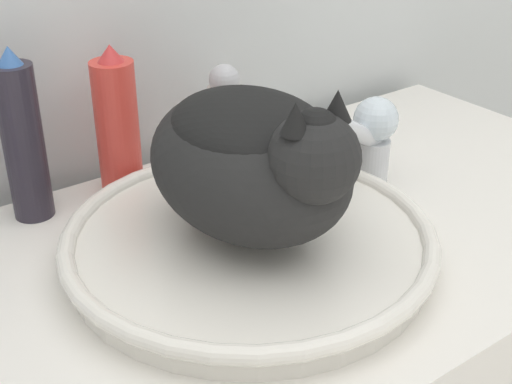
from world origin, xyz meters
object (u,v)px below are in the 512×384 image
(faucet, at_px, (371,135))
(cat, at_px, (254,157))
(spray_bottle_trigger, at_px, (117,124))
(deodorant_stick, at_px, (225,112))
(hairspray_can_black, at_px, (23,140))

(faucet, bearing_deg, cat, 1.77)
(spray_bottle_trigger, distance_m, deodorant_stick, 0.17)
(cat, height_order, deodorant_stick, cat)
(deodorant_stick, height_order, hairspray_can_black, hairspray_can_black)
(cat, bearing_deg, faucet, 101.64)
(hairspray_can_black, bearing_deg, spray_bottle_trigger, -0.00)
(faucet, distance_m, deodorant_stick, 0.22)
(cat, height_order, faucet, cat)
(cat, bearing_deg, hairspray_can_black, -149.10)
(hairspray_can_black, bearing_deg, deodorant_stick, -0.00)
(cat, xyz_separation_m, faucet, (0.23, 0.06, -0.05))
(spray_bottle_trigger, height_order, deodorant_stick, spray_bottle_trigger)
(cat, bearing_deg, deodorant_stick, 150.34)
(deodorant_stick, bearing_deg, spray_bottle_trigger, 180.00)
(faucet, relative_size, deodorant_stick, 1.01)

